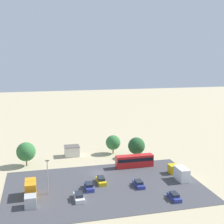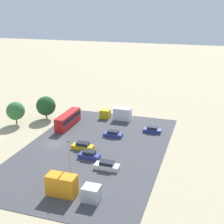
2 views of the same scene
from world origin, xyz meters
The scene contains 13 objects.
ground_plane centered at (0.00, 0.00, 0.00)m, with size 400.00×400.00×0.00m, color tan.
parking_lot_surface centered at (0.00, 9.34, 0.04)m, with size 47.45×30.01×0.08m.
bus centered at (-11.14, -1.97, 1.91)m, with size 10.73×2.45×3.39m.
parked_car_0 centered at (-8.04, 11.16, 0.68)m, with size 1.86×4.48×1.45m.
parked_car_1 centered at (0.45, 6.98, 0.72)m, with size 1.92×4.75×1.53m.
parked_car_2 centered at (7.04, 14.76, 0.72)m, with size 1.98×4.74×1.55m.
parked_car_3 centered at (3.99, 9.93, 0.73)m, with size 1.87×4.44×1.56m.
parked_car_4 centered at (-13.51, 19.52, 0.68)m, with size 1.73×4.37×1.45m.
parked_truck_0 centered at (-19.87, 8.68, 1.59)m, with size 2.41×8.62×3.29m.
parked_truck_1 centered at (17.35, 11.93, 1.69)m, with size 2.44×9.03×3.52m.
tree_near_shed centered at (-8.20, -15.44, 3.67)m, with size 4.74×4.74×6.05m.
tree_apron_mid centered at (-14.36, -10.03, 3.69)m, with size 5.27×5.27×6.33m.
light_pole_lot_centre centered at (13.49, 10.17, 4.54)m, with size 0.90×0.28×8.06m.
Camera 2 is at (56.95, 31.84, 29.64)m, focal length 50.00 mm.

